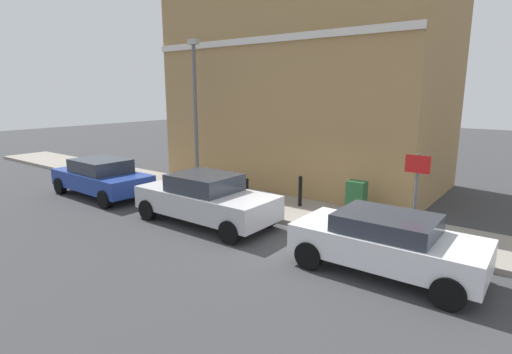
% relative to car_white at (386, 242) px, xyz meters
% --- Properties ---
extents(ground, '(80.00, 80.00, 0.00)m').
position_rel_car_white_xyz_m(ground, '(0.70, 2.59, -0.72)').
color(ground, '#38383A').
extents(sidewalk, '(2.51, 30.00, 0.15)m').
position_rel_car_white_xyz_m(sidewalk, '(2.64, 8.59, -0.65)').
color(sidewalk, gray).
rests_on(sidewalk, ground).
extents(corner_building, '(6.30, 11.05, 8.33)m').
position_rel_car_white_xyz_m(corner_building, '(7.00, 6.11, 3.44)').
color(corner_building, '#9E7A4C').
rests_on(corner_building, ground).
extents(car_white, '(1.89, 4.02, 1.34)m').
position_rel_car_white_xyz_m(car_white, '(0.00, 0.00, 0.00)').
color(car_white, silver).
rests_on(car_white, ground).
extents(car_silver, '(1.96, 4.48, 1.52)m').
position_rel_car_white_xyz_m(car_silver, '(0.09, 5.55, 0.05)').
color(car_silver, '#B7B7BC').
rests_on(car_silver, ground).
extents(car_blue, '(2.03, 4.35, 1.43)m').
position_rel_car_white_xyz_m(car_blue, '(0.02, 10.97, 0.02)').
color(car_blue, navy).
rests_on(car_blue, ground).
extents(utility_cabinet, '(0.46, 0.61, 1.15)m').
position_rel_car_white_xyz_m(utility_cabinet, '(2.87, 1.94, -0.04)').
color(utility_cabinet, '#1E4C28').
rests_on(utility_cabinet, sidewalk).
extents(bollard_near_cabinet, '(0.14, 0.14, 1.04)m').
position_rel_car_white_xyz_m(bollard_near_cabinet, '(2.97, 3.97, -0.02)').
color(bollard_near_cabinet, black).
rests_on(bollard_near_cabinet, sidewalk).
extents(bollard_far_kerb, '(0.14, 0.14, 1.04)m').
position_rel_car_white_xyz_m(bollard_far_kerb, '(1.64, 5.19, -0.02)').
color(bollard_far_kerb, black).
rests_on(bollard_far_kerb, sidewalk).
extents(street_sign, '(0.08, 0.60, 2.30)m').
position_rel_car_white_xyz_m(street_sign, '(1.75, -0.06, 0.94)').
color(street_sign, '#59595B').
rests_on(street_sign, sidewalk).
extents(lamppost, '(0.20, 0.44, 5.72)m').
position_rel_car_white_xyz_m(lamppost, '(2.89, 8.74, 2.58)').
color(lamppost, '#59595B').
rests_on(lamppost, sidewalk).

